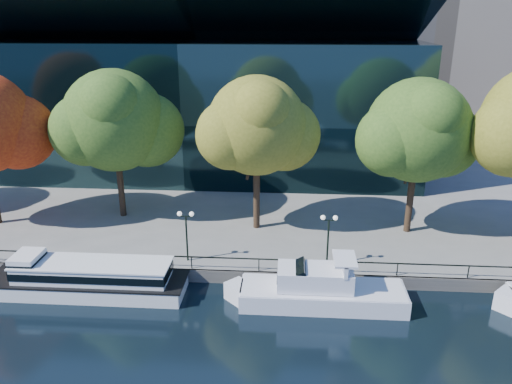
# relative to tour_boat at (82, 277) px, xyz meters

# --- Properties ---
(ground) EXTENTS (160.00, 160.00, 0.00)m
(ground) POSITION_rel_tour_boat_xyz_m (7.47, -1.01, -1.24)
(ground) COLOR black
(ground) RESTS_ON ground
(promenade) EXTENTS (90.00, 67.08, 1.00)m
(promenade) POSITION_rel_tour_boat_xyz_m (7.47, 35.36, -0.74)
(promenade) COLOR slate
(promenade) RESTS_ON ground
(railing) EXTENTS (88.20, 0.08, 0.99)m
(railing) POSITION_rel_tour_boat_xyz_m (7.47, 2.24, 0.70)
(railing) COLOR black
(railing) RESTS_ON promenade
(convention_building) EXTENTS (50.00, 24.57, 21.43)m
(convention_building) POSITION_rel_tour_boat_xyz_m (3.47, 30.78, 7.27)
(convention_building) COLOR black
(convention_building) RESTS_ON ground
(tour_boat) EXTENTS (15.38, 3.43, 2.92)m
(tour_boat) POSITION_rel_tour_boat_xyz_m (0.00, 0.00, 0.00)
(tour_boat) COLOR white
(tour_boat) RESTS_ON ground
(cruiser_near) EXTENTS (12.45, 3.21, 3.61)m
(cruiser_near) POSITION_rel_tour_boat_xyz_m (16.49, -0.37, -0.12)
(cruiser_near) COLOR white
(cruiser_near) RESTS_ON ground
(tree_2) EXTENTS (11.21, 9.19, 13.46)m
(tree_2) POSITION_rel_tour_boat_xyz_m (-0.70, 11.91, 8.54)
(tree_2) COLOR black
(tree_2) RESTS_ON promenade
(tree_3) EXTENTS (10.31, 8.45, 13.24)m
(tree_3) POSITION_rel_tour_boat_xyz_m (11.92, 10.03, 8.70)
(tree_3) COLOR black
(tree_3) RESTS_ON promenade
(tree_4) EXTENTS (10.61, 8.70, 13.16)m
(tree_4) POSITION_rel_tour_boat_xyz_m (25.02, 10.13, 8.49)
(tree_4) COLOR black
(tree_4) RESTS_ON promenade
(lamp_1) EXTENTS (1.26, 0.36, 4.03)m
(lamp_1) POSITION_rel_tour_boat_xyz_m (6.92, 3.49, 2.74)
(lamp_1) COLOR black
(lamp_1) RESTS_ON promenade
(lamp_2) EXTENTS (1.26, 0.36, 4.03)m
(lamp_2) POSITION_rel_tour_boat_xyz_m (17.50, 3.49, 2.74)
(lamp_2) COLOR black
(lamp_2) RESTS_ON promenade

